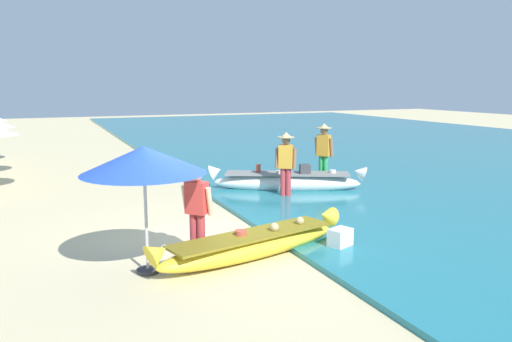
{
  "coord_description": "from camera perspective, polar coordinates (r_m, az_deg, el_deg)",
  "views": [
    {
      "loc": [
        -2.83,
        -8.49,
        2.95
      ],
      "look_at": [
        1.86,
        2.3,
        0.9
      ],
      "focal_mm": 34.99,
      "sensor_mm": 36.0,
      "label": 1
    }
  ],
  "objects": [
    {
      "name": "boat_white_midground",
      "position": [
        13.79,
        3.59,
        -1.2
      ],
      "size": [
        4.08,
        2.44,
        0.82
      ],
      "color": "white",
      "rests_on": "ground"
    },
    {
      "name": "sea",
      "position": [
        23.13,
        20.41,
        2.05
      ],
      "size": [
        24.0,
        56.0,
        0.1
      ],
      "primitive_type": "cube",
      "color": "teal",
      "rests_on": "ground"
    },
    {
      "name": "cooler_box",
      "position": [
        9.11,
        9.59,
        -7.78
      ],
      "size": [
        0.49,
        0.42,
        0.41
      ],
      "primitive_type": "cube",
      "rotation": [
        0.0,
        0.0,
        0.37
      ],
      "color": "silver",
      "rests_on": "ground"
    },
    {
      "name": "person_vendor_assistant",
      "position": [
        14.53,
        7.74,
        2.37
      ],
      "size": [
        0.49,
        0.56,
        1.85
      ],
      "color": "green",
      "rests_on": "ground"
    },
    {
      "name": "boat_yellow_foreground",
      "position": [
        8.63,
        -0.37,
        -8.38
      ],
      "size": [
        3.91,
        1.47,
        0.7
      ],
      "color": "yellow",
      "rests_on": "ground"
    },
    {
      "name": "person_tourist_customer",
      "position": [
        8.54,
        -6.76,
        -4.22
      ],
      "size": [
        0.52,
        0.52,
        1.56
      ],
      "color": "#B2383D",
      "rests_on": "ground"
    },
    {
      "name": "ground_plane",
      "position": [
        9.42,
        -4.83,
        -8.4
      ],
      "size": [
        80.0,
        80.0,
        0.0
      ],
      "primitive_type": "plane",
      "color": "beige"
    },
    {
      "name": "patio_umbrella_large",
      "position": [
        7.81,
        -12.71,
        1.17
      ],
      "size": [
        1.93,
        1.93,
        2.02
      ],
      "color": "#B7B7BC",
      "rests_on": "ground"
    },
    {
      "name": "person_vendor_hatted",
      "position": [
        12.84,
        3.43,
        1.18
      ],
      "size": [
        0.57,
        0.47,
        1.75
      ],
      "color": "#B2383D",
      "rests_on": "ground"
    }
  ]
}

